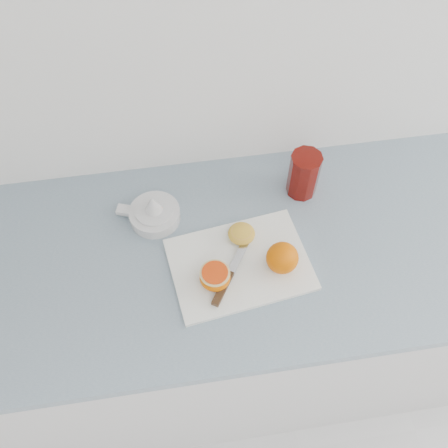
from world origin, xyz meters
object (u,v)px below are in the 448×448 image
object	(u,v)px
half_orange	(215,277)
counter	(249,314)
cutting_board	(240,264)
red_tumbler	(303,176)
citrus_juicer	(154,213)

from	to	relation	value
half_orange	counter	bearing A→B (deg)	37.97
counter	cutting_board	bearing A→B (deg)	-134.19
cutting_board	counter	bearing A→B (deg)	45.81
cutting_board	half_orange	xyz separation A→B (m)	(-0.07, -0.04, 0.03)
cutting_board	red_tumbler	xyz separation A→B (m)	(0.21, 0.21, 0.06)
counter	citrus_juicer	xyz separation A→B (m)	(-0.25, 0.12, 0.47)
half_orange	red_tumbler	bearing A→B (deg)	42.25
counter	citrus_juicer	size ratio (longest dim) A/B	15.21
counter	cutting_board	distance (m)	0.46
half_orange	citrus_juicer	distance (m)	0.25
half_orange	citrus_juicer	xyz separation A→B (m)	(-0.13, 0.22, -0.01)
citrus_juicer	red_tumbler	bearing A→B (deg)	4.72
half_orange	cutting_board	bearing A→B (deg)	30.68
half_orange	citrus_juicer	world-z (taller)	citrus_juicer
citrus_juicer	cutting_board	bearing A→B (deg)	-41.35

